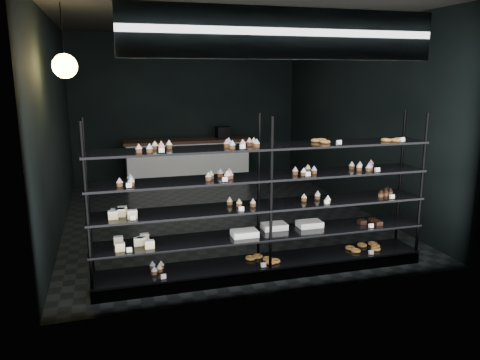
{
  "coord_description": "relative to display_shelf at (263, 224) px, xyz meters",
  "views": [
    {
      "loc": [
        -1.77,
        -7.43,
        2.36
      ],
      "look_at": [
        -0.18,
        -1.9,
        1.05
      ],
      "focal_mm": 35.0,
      "sensor_mm": 36.0,
      "label": 1
    }
  ],
  "objects": [
    {
      "name": "room",
      "position": [
        0.06,
        2.45,
        0.97
      ],
      "size": [
        5.01,
        6.01,
        3.2
      ],
      "color": "black",
      "rests_on": "ground"
    },
    {
      "name": "display_shelf",
      "position": [
        0.0,
        0.0,
        0.0
      ],
      "size": [
        4.0,
        0.5,
        1.91
      ],
      "color": "black",
      "rests_on": "room"
    },
    {
      "name": "service_counter",
      "position": [
        -0.03,
        4.95,
        -0.13
      ],
      "size": [
        2.71,
        0.65,
        1.23
      ],
      "color": "silver",
      "rests_on": "room"
    },
    {
      "name": "pendant_lamp",
      "position": [
        -2.14,
        1.15,
        1.82
      ],
      "size": [
        0.29,
        0.29,
        0.88
      ],
      "color": "black",
      "rests_on": "room"
    },
    {
      "name": "signage",
      "position": [
        0.06,
        -0.48,
        2.12
      ],
      "size": [
        3.3,
        0.05,
        0.5
      ],
      "color": "#0D2041",
      "rests_on": "room"
    }
  ]
}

